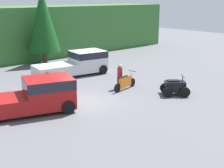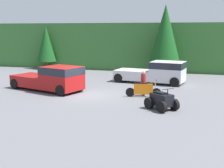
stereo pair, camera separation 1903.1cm
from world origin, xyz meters
The scene contains 7 objects.
ground_plane centered at (0.00, 0.00, 0.00)m, with size 80.00×80.00×0.00m, color #5B5B60.
tree_mid_left centered at (3.73, 11.45, 4.12)m, with size 3.08×3.08×7.01m.
pickup_truck_red centered at (-3.26, 0.52, 0.99)m, with size 6.21×3.89×1.89m.
pickup_truck_second centered at (3.75, 6.08, 0.99)m, with size 6.19×3.11×1.89m.
dirt_bike centered at (3.64, 0.31, 0.49)m, with size 2.39×0.75×1.18m.
quad_atv centered at (5.25, -2.73, 0.50)m, with size 2.10×2.03×1.29m.
rider_person centered at (3.55, 0.75, 0.95)m, with size 0.49×0.49×1.75m.
Camera 1 is at (-10.77, -14.71, 6.26)m, focal length 50.00 mm.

